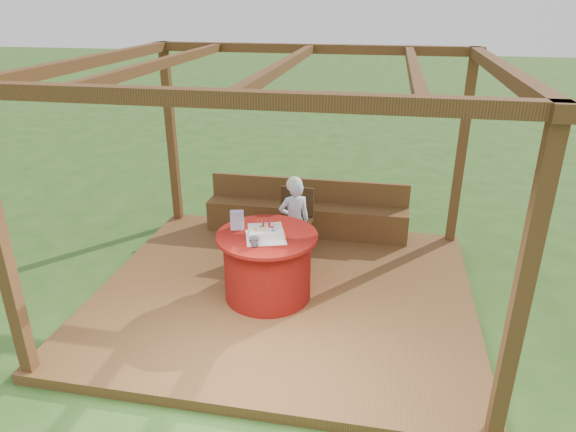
% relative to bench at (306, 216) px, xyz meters
% --- Properties ---
extents(ground, '(60.00, 60.00, 0.00)m').
position_rel_bench_xyz_m(ground, '(0.00, -1.72, -0.38)').
color(ground, '#2B511B').
rests_on(ground, ground).
extents(deck, '(4.50, 4.00, 0.12)m').
position_rel_bench_xyz_m(deck, '(0.00, -1.72, -0.32)').
color(deck, brown).
rests_on(deck, ground).
extents(pergola, '(4.50, 4.00, 2.72)m').
position_rel_bench_xyz_m(pergola, '(0.00, -1.72, 2.02)').
color(pergola, brown).
rests_on(pergola, deck).
extents(bench, '(3.00, 0.42, 0.80)m').
position_rel_bench_xyz_m(bench, '(0.00, 0.00, 0.00)').
color(bench, brown).
rests_on(bench, deck).
extents(table, '(1.17, 1.17, 0.81)m').
position_rel_bench_xyz_m(table, '(-0.17, -1.87, 0.14)').
color(table, maroon).
rests_on(table, deck).
extents(chair, '(0.48, 0.48, 0.91)m').
position_rel_bench_xyz_m(chair, '(-0.06, -0.65, 0.25)').
color(chair, '#362211').
rests_on(chair, deck).
extents(elderly_woman, '(0.49, 0.42, 1.19)m').
position_rel_bench_xyz_m(elderly_woman, '(-0.02, -0.91, 0.34)').
color(elderly_woman, '#ABCFFF').
rests_on(elderly_woman, deck).
extents(birthday_cake, '(0.55, 0.55, 0.19)m').
position_rel_bench_xyz_m(birthday_cake, '(-0.16, -1.95, 0.60)').
color(birthday_cake, white).
rests_on(birthday_cake, table).
extents(gift_bag, '(0.17, 0.13, 0.22)m').
position_rel_bench_xyz_m(gift_bag, '(-0.54, -1.78, 0.65)').
color(gift_bag, '#DF90C6').
rests_on(gift_bag, table).
extents(drinking_glass, '(0.15, 0.15, 0.11)m').
position_rel_bench_xyz_m(drinking_glass, '(-0.23, -2.21, 0.60)').
color(drinking_glass, white).
rests_on(drinking_glass, table).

